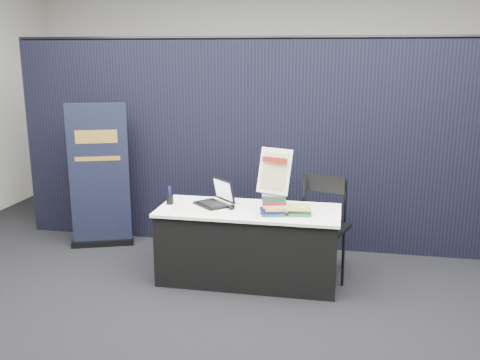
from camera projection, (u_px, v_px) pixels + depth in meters
name	position (u px, v px, depth m)	size (l,w,h in m)	color
floor	(238.00, 303.00, 4.94)	(8.00, 8.00, 0.00)	black
wall_back	(288.00, 86.00, 8.35)	(8.00, 0.02, 3.50)	beige
drape_partition	(265.00, 146.00, 6.19)	(6.00, 0.08, 2.40)	black
display_table	(249.00, 245.00, 5.38)	(1.80, 0.75, 0.75)	black
laptop	(213.00, 198.00, 5.44)	(0.42, 0.47, 0.26)	black
mouse	(231.00, 207.00, 5.30)	(0.08, 0.12, 0.04)	black
brochure_left	(184.00, 210.00, 5.25)	(0.28, 0.20, 0.00)	silver
brochure_mid	(205.00, 213.00, 5.17)	(0.26, 0.18, 0.00)	white
brochure_right	(201.00, 211.00, 5.22)	(0.29, 0.21, 0.00)	silver
pen_cup	(170.00, 200.00, 5.46)	(0.07, 0.07, 0.09)	black
book_stack_tall	(274.00, 204.00, 5.08)	(0.25, 0.21, 0.20)	#1B6169
book_stack_short	(299.00, 210.00, 5.10)	(0.22, 0.17, 0.09)	#1D6D37
info_sign	(274.00, 172.00, 5.04)	(0.35, 0.23, 0.44)	black
pullup_banner	(100.00, 184.00, 6.24)	(0.71, 0.34, 1.71)	black
stacking_chair	(323.00, 222.00, 5.48)	(0.58, 0.59, 1.01)	black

